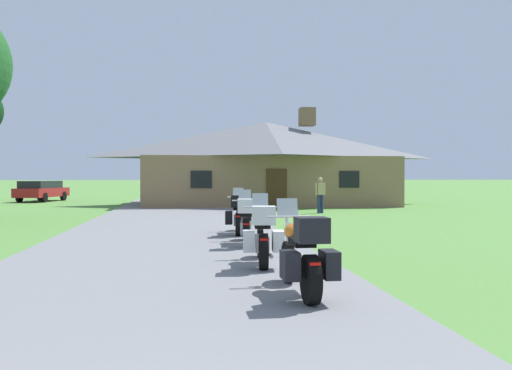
% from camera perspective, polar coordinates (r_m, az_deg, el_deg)
% --- Properties ---
extents(ground_plane, '(500.00, 500.00, 0.00)m').
position_cam_1_polar(ground_plane, '(21.29, -8.37, -3.68)').
color(ground_plane, '#56893D').
extents(asphalt_driveway, '(6.40, 80.00, 0.06)m').
position_cam_1_polar(asphalt_driveway, '(19.29, -8.48, -4.06)').
color(asphalt_driveway, slate).
rests_on(asphalt_driveway, ground).
extents(motorcycle_orange_nearest_to_camera, '(0.73, 2.08, 1.30)m').
position_cam_1_polar(motorcycle_orange_nearest_to_camera, '(7.43, 4.93, -7.52)').
color(motorcycle_orange_nearest_to_camera, black).
rests_on(motorcycle_orange_nearest_to_camera, asphalt_driveway).
extents(motorcycle_black_second_in_row, '(0.83, 2.08, 1.30)m').
position_cam_1_polar(motorcycle_black_second_in_row, '(9.96, 0.68, -5.37)').
color(motorcycle_black_second_in_row, black).
rests_on(motorcycle_black_second_in_row, asphalt_driveway).
extents(motorcycle_red_third_in_row, '(0.67, 2.08, 1.30)m').
position_cam_1_polar(motorcycle_red_third_in_row, '(13.02, -1.09, -3.84)').
color(motorcycle_red_third_in_row, black).
rests_on(motorcycle_red_third_in_row, asphalt_driveway).
extents(motorcycle_yellow_farthest_in_row, '(0.83, 2.08, 1.30)m').
position_cam_1_polar(motorcycle_yellow_farthest_in_row, '(15.34, -1.89, -3.17)').
color(motorcycle_yellow_farthest_in_row, black).
rests_on(motorcycle_yellow_farthest_in_row, asphalt_driveway).
extents(stone_lodge, '(15.06, 8.54, 5.88)m').
position_cam_1_polar(stone_lodge, '(32.57, 1.03, 2.43)').
color(stone_lodge, '#896B4C').
rests_on(stone_lodge, ground).
extents(bystander_tan_shirt_near_lodge, '(0.51, 0.34, 1.67)m').
position_cam_1_polar(bystander_tan_shirt_near_lodge, '(24.99, 6.82, -0.86)').
color(bystander_tan_shirt_near_lodge, navy).
rests_on(bystander_tan_shirt_near_lodge, ground).
extents(parked_red_suv_far_left, '(2.77, 4.88, 1.40)m').
position_cam_1_polar(parked_red_suv_far_left, '(39.45, -21.73, -0.50)').
color(parked_red_suv_far_left, maroon).
rests_on(parked_red_suv_far_left, ground).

